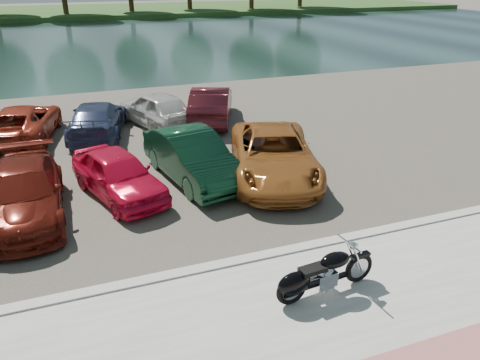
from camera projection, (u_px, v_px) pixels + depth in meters
name	position (u px, v px, depth m)	size (l,w,h in m)	color
ground	(332.00, 306.00, 9.36)	(200.00, 200.00, 0.00)	#595447
promenade	(361.00, 338.00, 8.48)	(60.00, 6.00, 0.10)	#A3A29A
kerb	(288.00, 251.00, 11.04)	(60.00, 0.30, 0.14)	#A3A29A
parking_lot	(190.00, 137.00, 18.74)	(60.00, 18.00, 0.04)	#48413A
river	(110.00, 41.00, 43.51)	(120.00, 40.00, 0.00)	#182B28
far_bank	(86.00, 11.00, 70.71)	(120.00, 24.00, 0.60)	#294A1A
motorcycle	(318.00, 276.00, 9.34)	(2.33, 0.75, 1.05)	black
car_3	(24.00, 193.00, 12.39)	(1.96, 4.82, 1.40)	#5D160D
car_4	(118.00, 174.00, 13.57)	(1.60, 3.97, 1.35)	red
car_5	(193.00, 157.00, 14.62)	(1.61, 4.61, 1.52)	#0F3821
car_6	(274.00, 155.00, 14.77)	(2.53, 5.48, 1.52)	#AD6527
car_10	(23.00, 122.00, 18.20)	(2.24, 4.85, 1.35)	#A22F1B
car_11	(97.00, 119.00, 18.49)	(1.94, 4.76, 1.38)	navy
car_12	(156.00, 109.00, 19.72)	(1.75, 4.36, 1.48)	silver
car_13	(211.00, 104.00, 20.27)	(1.62, 4.64, 1.53)	#4E151C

